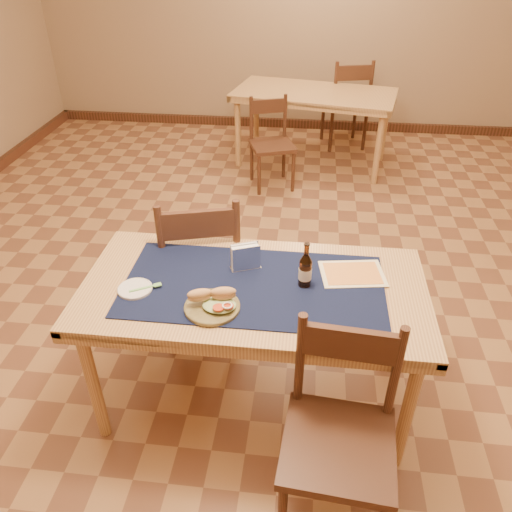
# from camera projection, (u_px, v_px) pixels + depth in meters

# --- Properties ---
(room) EXTENTS (6.04, 7.04, 2.84)m
(room) POSITION_uv_depth(u_px,v_px,m) (271.00, 94.00, 2.60)
(room) COLOR #9C6E44
(room) RESTS_ON ground
(main_table) EXTENTS (1.60, 0.80, 0.75)m
(main_table) POSITION_uv_depth(u_px,v_px,m) (254.00, 300.00, 2.35)
(main_table) COLOR tan
(main_table) RESTS_ON ground
(placemat) EXTENTS (1.20, 0.60, 0.01)m
(placemat) POSITION_uv_depth(u_px,v_px,m) (254.00, 285.00, 2.31)
(placemat) COLOR #0E1333
(placemat) RESTS_ON main_table
(baseboard) EXTENTS (6.00, 7.00, 0.10)m
(baseboard) POSITION_uv_depth(u_px,v_px,m) (268.00, 297.00, 3.36)
(baseboard) COLOR #4B281B
(baseboard) RESTS_ON ground
(back_table) EXTENTS (1.69, 1.07, 0.75)m
(back_table) POSITION_uv_depth(u_px,v_px,m) (314.00, 100.00, 4.97)
(back_table) COLOR tan
(back_table) RESTS_ON ground
(chair_main_far) EXTENTS (0.56, 0.56, 0.99)m
(chair_main_far) POSITION_uv_depth(u_px,v_px,m) (201.00, 264.00, 2.87)
(chair_main_far) COLOR #4B281B
(chair_main_far) RESTS_ON ground
(chair_main_near) EXTENTS (0.47, 0.47, 0.94)m
(chair_main_near) POSITION_uv_depth(u_px,v_px,m) (340.00, 433.00, 1.95)
(chair_main_near) COLOR #4B281B
(chair_main_near) RESTS_ON ground
(chair_back_near) EXTENTS (0.49, 0.49, 0.83)m
(chair_back_near) POSITION_uv_depth(u_px,v_px,m) (271.00, 142.00, 4.67)
(chair_back_near) COLOR #4B281B
(chair_back_near) RESTS_ON ground
(chair_back_far) EXTENTS (0.54, 0.54, 0.97)m
(chair_back_far) POSITION_uv_depth(u_px,v_px,m) (347.00, 102.00, 5.46)
(chair_back_far) COLOR #4B281B
(chair_back_far) RESTS_ON ground
(sandwich_plate) EXTENTS (0.24, 0.24, 0.09)m
(sandwich_plate) POSITION_uv_depth(u_px,v_px,m) (214.00, 303.00, 2.15)
(sandwich_plate) COLOR brown
(sandwich_plate) RESTS_ON placemat
(side_plate) EXTENTS (0.16, 0.16, 0.01)m
(side_plate) POSITION_uv_depth(u_px,v_px,m) (135.00, 288.00, 2.27)
(side_plate) COLOR silver
(side_plate) RESTS_ON placemat
(fork) EXTENTS (0.14, 0.09, 0.00)m
(fork) POSITION_uv_depth(u_px,v_px,m) (148.00, 287.00, 2.27)
(fork) COLOR #74C46B
(fork) RESTS_ON side_plate
(beer_bottle) EXTENTS (0.06, 0.06, 0.23)m
(beer_bottle) POSITION_uv_depth(u_px,v_px,m) (305.00, 270.00, 2.26)
(beer_bottle) COLOR #46220C
(beer_bottle) RESTS_ON placemat
(napkin_holder) EXTENTS (0.16, 0.10, 0.13)m
(napkin_holder) POSITION_uv_depth(u_px,v_px,m) (245.00, 258.00, 2.38)
(napkin_holder) COLOR silver
(napkin_holder) RESTS_ON placemat
(menu_card) EXTENTS (0.33, 0.26, 0.01)m
(menu_card) POSITION_uv_depth(u_px,v_px,m) (352.00, 274.00, 2.37)
(menu_card) COLOR beige
(menu_card) RESTS_ON placemat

